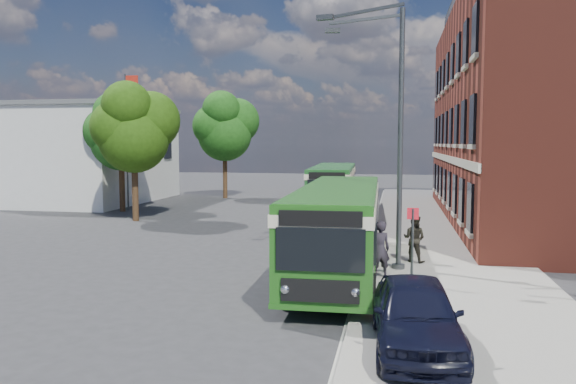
% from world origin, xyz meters
% --- Properties ---
extents(ground, '(120.00, 120.00, 0.00)m').
position_xyz_m(ground, '(0.00, 0.00, 0.00)').
color(ground, '#2B2B2E').
rests_on(ground, ground).
extents(pavement, '(6.00, 48.00, 0.15)m').
position_xyz_m(pavement, '(7.00, 8.00, 0.07)').
color(pavement, gray).
rests_on(pavement, ground).
extents(kerb_line, '(0.12, 48.00, 0.01)m').
position_xyz_m(kerb_line, '(3.95, 8.00, 0.01)').
color(kerb_line, beige).
rests_on(kerb_line, ground).
extents(brick_office, '(12.10, 26.00, 14.20)m').
position_xyz_m(brick_office, '(14.00, 12.00, 6.97)').
color(brick_office, maroon).
rests_on(brick_office, ground).
extents(white_building, '(9.40, 13.40, 7.30)m').
position_xyz_m(white_building, '(-18.00, 18.00, 3.66)').
color(white_building, silver).
rests_on(white_building, ground).
extents(flagpole, '(0.95, 0.10, 9.00)m').
position_xyz_m(flagpole, '(-12.45, 13.00, 4.94)').
color(flagpole, '#3A3D3F').
rests_on(flagpole, ground).
extents(street_lamp, '(2.96, 2.38, 9.00)m').
position_xyz_m(street_lamp, '(4.84, -2.00, 4.79)').
color(street_lamp, '#3A3D3F').
rests_on(street_lamp, ground).
extents(bus_stop_sign, '(0.35, 0.08, 2.52)m').
position_xyz_m(bus_stop_sign, '(5.60, -4.20, 1.51)').
color(bus_stop_sign, '#3A3D3F').
rests_on(bus_stop_sign, ground).
extents(bus_front, '(2.89, 12.05, 3.02)m').
position_xyz_m(bus_front, '(3.18, -2.53, 1.83)').
color(bus_front, '#205C18').
rests_on(bus_front, ground).
extents(bus_rear, '(3.09, 11.45, 3.02)m').
position_xyz_m(bus_rear, '(1.06, 14.70, 1.83)').
color(bus_rear, '#1C5822').
rests_on(bus_rear, ground).
extents(parked_car, '(2.05, 4.52, 1.50)m').
position_xyz_m(parked_car, '(5.54, -9.73, 0.90)').
color(parked_car, black).
rests_on(parked_car, pavement).
extents(pedestrian_a, '(0.78, 0.63, 1.84)m').
position_xyz_m(pedestrian_a, '(4.60, -3.45, 1.07)').
color(pedestrian_a, black).
rests_on(pedestrian_a, pavement).
extents(pedestrian_b, '(1.03, 0.93, 1.73)m').
position_xyz_m(pedestrian_b, '(5.76, -0.81, 1.01)').
color(pedestrian_b, black).
rests_on(pedestrian_b, pavement).
extents(tree_left, '(4.71, 4.47, 7.94)m').
position_xyz_m(tree_left, '(-9.63, 8.31, 5.39)').
color(tree_left, '#3A2515').
rests_on(tree_left, ground).
extents(tree_mid, '(4.58, 4.35, 7.73)m').
position_xyz_m(tree_mid, '(-12.54, 12.34, 5.24)').
color(tree_mid, '#3A2515').
rests_on(tree_mid, ground).
extents(tree_right, '(5.12, 4.87, 8.64)m').
position_xyz_m(tree_right, '(-8.57, 22.23, 5.86)').
color(tree_right, '#3A2515').
rests_on(tree_right, ground).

